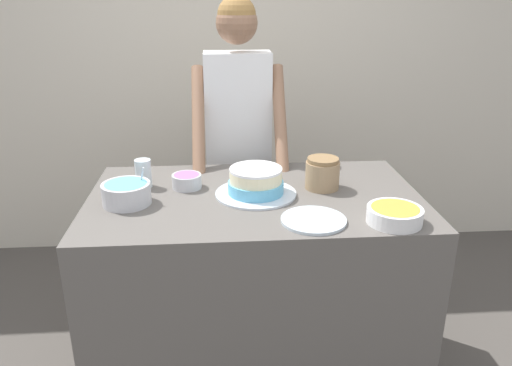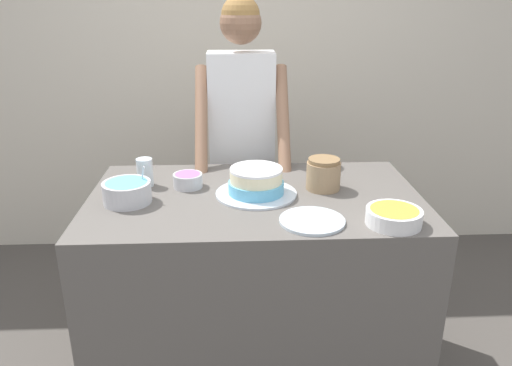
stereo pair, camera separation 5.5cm
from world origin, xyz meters
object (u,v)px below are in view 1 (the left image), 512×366
(frosting_bowl_orange, at_px, (395,214))
(stoneware_jar, at_px, (322,173))
(person_baker, at_px, (238,126))
(frosting_bowl_blue, at_px, (126,193))
(drinking_glass, at_px, (143,173))
(cake, at_px, (256,183))
(frosting_bowl_purple, at_px, (187,180))
(ceramic_plate, at_px, (314,220))

(frosting_bowl_orange, distance_m, stoneware_jar, 0.43)
(person_baker, relative_size, frosting_bowl_blue, 8.84)
(drinking_glass, bearing_deg, person_baker, 47.86)
(cake, bearing_deg, person_baker, 94.45)
(frosting_bowl_purple, bearing_deg, cake, -19.36)
(drinking_glass, distance_m, stoneware_jar, 0.79)
(person_baker, height_order, frosting_bowl_orange, person_baker)
(person_baker, xyz_separation_m, cake, (0.05, -0.62, -0.09))
(frosting_bowl_purple, bearing_deg, frosting_bowl_blue, -145.17)
(frosting_bowl_orange, bearing_deg, drinking_glass, 155.65)
(frosting_bowl_purple, relative_size, ceramic_plate, 0.52)
(cake, relative_size, frosting_bowl_orange, 1.67)
(frosting_bowl_orange, xyz_separation_m, frosting_bowl_blue, (-1.03, 0.26, 0.01))
(frosting_bowl_purple, height_order, frosting_bowl_blue, frosting_bowl_blue)
(person_baker, distance_m, frosting_bowl_blue, 0.84)
(frosting_bowl_purple, distance_m, frosting_bowl_blue, 0.29)
(cake, xyz_separation_m, ceramic_plate, (0.20, -0.28, -0.05))
(frosting_bowl_purple, bearing_deg, person_baker, 63.98)
(cake, height_order, frosting_bowl_blue, frosting_bowl_blue)
(frosting_bowl_blue, height_order, drinking_glass, frosting_bowl_blue)
(person_baker, distance_m, drinking_glass, 0.66)
(frosting_bowl_blue, bearing_deg, frosting_bowl_purple, 34.83)
(frosting_bowl_orange, height_order, ceramic_plate, frosting_bowl_orange)
(person_baker, height_order, frosting_bowl_blue, person_baker)
(person_baker, bearing_deg, frosting_bowl_orange, -59.70)
(frosting_bowl_blue, bearing_deg, drinking_glass, 76.89)
(frosting_bowl_blue, distance_m, stoneware_jar, 0.84)
(frosting_bowl_orange, height_order, drinking_glass, drinking_glass)
(frosting_bowl_orange, bearing_deg, frosting_bowl_blue, 165.97)
(frosting_bowl_orange, xyz_separation_m, frosting_bowl_purple, (-0.80, 0.42, 0.00))
(frosting_bowl_orange, bearing_deg, stoneware_jar, 118.25)
(person_baker, xyz_separation_m, frosting_bowl_blue, (-0.49, -0.68, -0.10))
(cake, bearing_deg, frosting_bowl_blue, -173.77)
(person_baker, height_order, frosting_bowl_purple, person_baker)
(drinking_glass, height_order, stoneware_jar, stoneware_jar)
(frosting_bowl_orange, relative_size, frosting_bowl_purple, 1.61)
(stoneware_jar, bearing_deg, frosting_bowl_purple, 175.40)
(person_baker, relative_size, cake, 5.01)
(frosting_bowl_orange, distance_m, drinking_glass, 1.09)
(frosting_bowl_orange, bearing_deg, frosting_bowl_purple, 152.15)
(drinking_glass, bearing_deg, stoneware_jar, -5.36)
(frosting_bowl_purple, distance_m, drinking_glass, 0.20)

